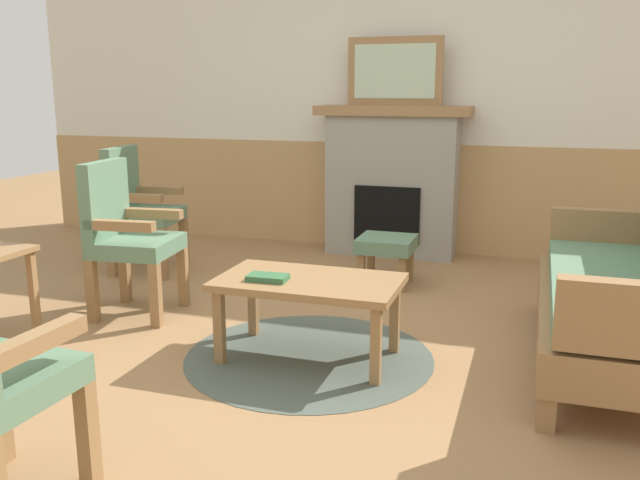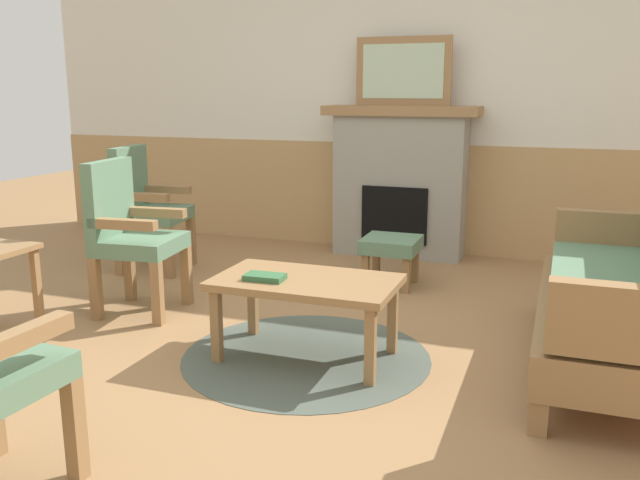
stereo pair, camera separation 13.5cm
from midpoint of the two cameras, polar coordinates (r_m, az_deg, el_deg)
name	(u,v)px [view 2 (the right image)]	position (r m, az deg, el deg)	size (l,w,h in m)	color
ground_plane	(298,349)	(3.77, -0.82, -9.31)	(14.00, 14.00, 0.00)	#997047
wall_back	(409,101)	(5.99, 8.24, 11.62)	(7.20, 0.14, 2.70)	silver
fireplace	(400,180)	(5.80, 7.52, 5.08)	(1.30, 0.44, 1.28)	gray
framed_picture	(403,71)	(5.75, 7.79, 14.07)	(0.80, 0.04, 0.56)	olive
couch	(623,295)	(3.74, 25.38, -4.28)	(0.70, 1.80, 0.98)	olive
coffee_table	(306,288)	(3.54, -0.12, -4.16)	(0.96, 0.56, 0.44)	olive
round_rug	(306,356)	(3.67, -0.11, -9.89)	(1.34, 1.34, 0.01)	#4C564C
book_on_table	(265,277)	(3.50, -3.64, -3.18)	(0.21, 0.12, 0.03)	#33663D
footstool	(391,248)	(4.91, 6.87, -0.66)	(0.40, 0.40, 0.36)	olive
armchair_near_fireplace	(146,203)	(5.44, -13.98, 3.09)	(0.54, 0.54, 0.98)	olive
armchair_by_window_left	(129,230)	(4.41, -15.12, 0.84)	(0.53, 0.53, 0.98)	olive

